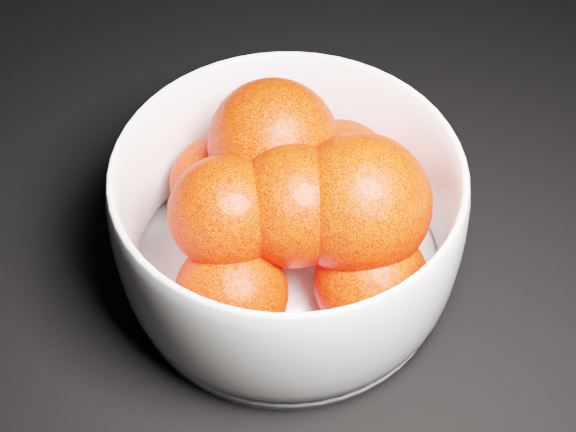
{
  "coord_description": "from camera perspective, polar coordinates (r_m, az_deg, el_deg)",
  "views": [
    {
      "loc": [
        0.06,
        -0.62,
        0.51
      ],
      "look_at": [
        0.04,
        -0.25,
        0.07
      ],
      "focal_mm": 50.0,
      "sensor_mm": 36.0,
      "label": 1
    }
  ],
  "objects": [
    {
      "name": "orange_pile",
      "position": [
        0.57,
        0.69,
        0.8
      ],
      "size": [
        0.2,
        0.2,
        0.14
      ],
      "color": "#FF1C04",
      "rests_on": "bowl"
    },
    {
      "name": "ground",
      "position": [
        0.81,
        -1.66,
        10.58
      ],
      "size": [
        3.0,
        3.0,
        0.0
      ],
      "primitive_type": "cube",
      "color": "black",
      "rests_on": "ground"
    },
    {
      "name": "bowl",
      "position": [
        0.58,
        -0.0,
        -0.39
      ],
      "size": [
        0.25,
        0.25,
        0.12
      ],
      "rotation": [
        0.0,
        0.0,
        0.42
      ],
      "color": "white",
      "rests_on": "ground"
    }
  ]
}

